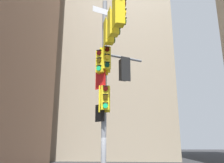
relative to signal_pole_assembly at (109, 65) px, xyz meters
The scene contains 2 objects.
building_mid_block 33.65m from the signal_pole_assembly, 93.46° to the left, with size 17.35×17.35×48.49m, color tan.
signal_pole_assembly is the anchor object (origin of this frame).
Camera 1 is at (0.97, -9.57, 2.38)m, focal length 36.54 mm.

